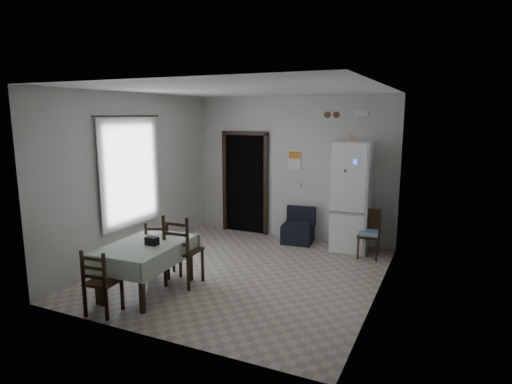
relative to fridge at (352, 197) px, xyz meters
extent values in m
plane|color=#B1A590|center=(-1.30, -1.93, -1.02)|extent=(4.50, 4.50, 0.00)
cube|color=black|center=(-2.35, 0.54, 0.03)|extent=(0.90, 0.45, 2.10)
cube|color=black|center=(-2.84, 0.29, 0.03)|extent=(0.08, 0.10, 2.18)
cube|color=black|center=(-1.86, 0.29, 0.03)|extent=(0.08, 0.10, 2.18)
cube|color=black|center=(-2.35, 0.29, 1.12)|extent=(1.06, 0.10, 0.08)
cube|color=silver|center=(-3.45, -2.13, 0.53)|extent=(0.10, 1.20, 1.60)
cube|color=silver|center=(-3.34, -2.13, 0.53)|extent=(0.02, 1.45, 1.85)
cylinder|color=black|center=(-3.33, -2.13, 1.48)|extent=(0.02, 1.60, 0.02)
cube|color=white|center=(-1.25, 0.31, 0.60)|extent=(0.28, 0.02, 0.40)
cube|color=orange|center=(-1.25, 0.30, 0.70)|extent=(0.24, 0.01, 0.14)
cube|color=beige|center=(-1.15, 0.31, 0.08)|extent=(0.08, 0.02, 0.12)
cylinder|color=brown|center=(-0.60, 0.31, 1.50)|extent=(0.12, 0.03, 0.12)
cylinder|color=brown|center=(-0.42, 0.31, 1.50)|extent=(0.12, 0.03, 0.12)
cube|color=white|center=(0.05, 0.28, 1.53)|extent=(0.25, 0.07, 0.09)
cone|color=tan|center=(-0.06, 0.03, 1.10)|extent=(0.22, 0.22, 0.16)
cube|color=black|center=(-2.10, -3.18, -0.24)|extent=(0.18, 0.11, 0.12)
camera|label=1|loc=(1.65, -7.81, 1.52)|focal=30.00mm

